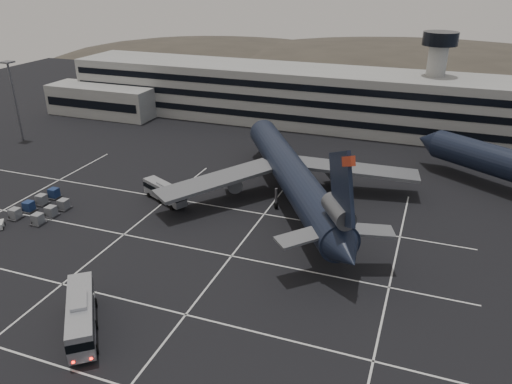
{
  "coord_description": "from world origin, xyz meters",
  "views": [
    {
      "loc": [
        36.4,
        -51.92,
        37.78
      ],
      "look_at": [
        11.44,
        15.6,
        5.0
      ],
      "focal_mm": 35.0,
      "sensor_mm": 36.0,
      "label": 1
    }
  ],
  "objects_px": {
    "bus_far": "(165,191)",
    "trijet_main": "(293,175)",
    "uld_cluster": "(42,207)",
    "bus_near": "(81,314)"
  },
  "relations": [
    {
      "from": "bus_far",
      "to": "trijet_main",
      "type": "bearing_deg",
      "value": -45.29
    },
    {
      "from": "bus_near",
      "to": "uld_cluster",
      "type": "xyz_separation_m",
      "value": [
        -25.8,
        22.56,
        -1.47
      ]
    },
    {
      "from": "bus_far",
      "to": "bus_near",
      "type": "bearing_deg",
      "value": -139.86
    },
    {
      "from": "trijet_main",
      "to": "bus_far",
      "type": "bearing_deg",
      "value": 167.27
    },
    {
      "from": "bus_near",
      "to": "uld_cluster",
      "type": "height_order",
      "value": "bus_near"
    },
    {
      "from": "trijet_main",
      "to": "bus_far",
      "type": "relative_size",
      "value": 5.17
    },
    {
      "from": "uld_cluster",
      "to": "trijet_main",
      "type": "bearing_deg",
      "value": 24.69
    },
    {
      "from": "trijet_main",
      "to": "bus_far",
      "type": "height_order",
      "value": "trijet_main"
    },
    {
      "from": "bus_near",
      "to": "trijet_main",
      "type": "bearing_deg",
      "value": 35.08
    },
    {
      "from": "trijet_main",
      "to": "uld_cluster",
      "type": "distance_m",
      "value": 42.54
    }
  ]
}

